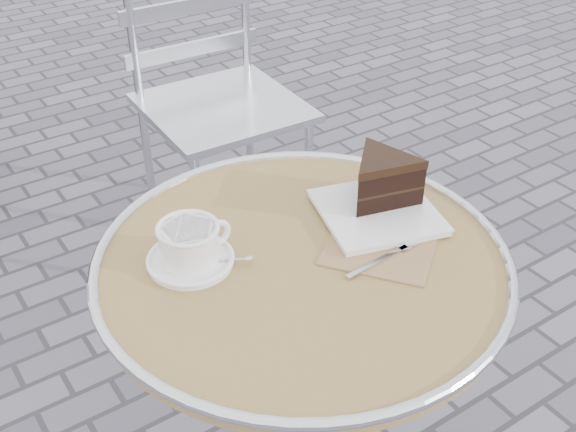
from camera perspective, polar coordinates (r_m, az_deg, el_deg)
cafe_table at (r=1.34m, az=1.05°, el=-8.90°), size 0.72×0.72×0.74m
cappuccino_set at (r=1.21m, az=-7.71°, el=-2.44°), size 0.16×0.14×0.07m
cake_plate_set at (r=1.33m, az=7.41°, el=2.27°), size 0.31×0.33×0.11m
bistro_chair at (r=2.26m, az=-6.56°, el=11.82°), size 0.46×0.46×0.99m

